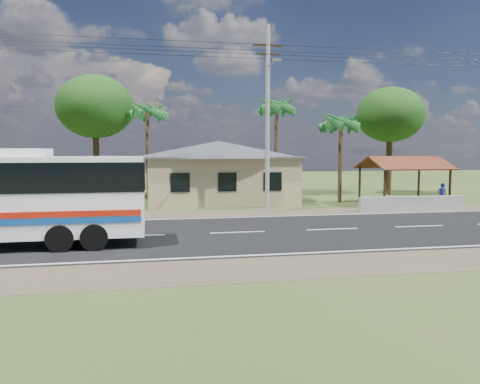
# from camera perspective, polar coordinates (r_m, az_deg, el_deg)

# --- Properties ---
(ground) EXTENTS (120.00, 120.00, 0.00)m
(ground) POSITION_cam_1_polar(r_m,az_deg,el_deg) (21.14, -0.27, -4.99)
(ground) COLOR #2B4318
(ground) RESTS_ON ground
(road) EXTENTS (120.00, 16.00, 0.03)m
(road) POSITION_cam_1_polar(r_m,az_deg,el_deg) (21.14, -0.27, -4.96)
(road) COLOR black
(road) RESTS_ON ground
(house) EXTENTS (12.40, 10.00, 5.00)m
(house) POSITION_cam_1_polar(r_m,az_deg,el_deg) (33.82, -2.66, 3.26)
(house) COLOR tan
(house) RESTS_ON ground
(waiting_shed) EXTENTS (5.20, 4.48, 3.35)m
(waiting_shed) POSITION_cam_1_polar(r_m,az_deg,el_deg) (33.51, 19.31, 3.12)
(waiting_shed) COLOR #332412
(waiting_shed) RESTS_ON ground
(concrete_barrier) EXTENTS (7.00, 0.30, 0.90)m
(concrete_barrier) POSITION_cam_1_polar(r_m,az_deg,el_deg) (30.66, 20.29, -1.33)
(concrete_barrier) COLOR #9E9E99
(concrete_barrier) RESTS_ON ground
(utility_poles) EXTENTS (32.80, 2.22, 11.00)m
(utility_poles) POSITION_cam_1_polar(r_m,az_deg,el_deg) (27.80, 2.71, 9.33)
(utility_poles) COLOR #9E9E99
(utility_poles) RESTS_ON ground
(palm_near) EXTENTS (2.80, 2.80, 6.70)m
(palm_near) POSITION_cam_1_polar(r_m,az_deg,el_deg) (34.23, 12.20, 8.31)
(palm_near) COLOR #47301E
(palm_near) RESTS_ON ground
(palm_mid) EXTENTS (2.80, 2.80, 8.20)m
(palm_mid) POSITION_cam_1_polar(r_m,az_deg,el_deg) (37.45, 4.47, 10.34)
(palm_mid) COLOR #47301E
(palm_mid) RESTS_ON ground
(palm_far) EXTENTS (2.80, 2.80, 7.70)m
(palm_far) POSITION_cam_1_polar(r_m,az_deg,el_deg) (36.59, -11.26, 9.62)
(palm_far) COLOR #47301E
(palm_far) RESTS_ON ground
(tree_behind_house) EXTENTS (6.00, 6.00, 9.61)m
(tree_behind_house) POSITION_cam_1_polar(r_m,az_deg,el_deg) (38.84, -17.25, 9.87)
(tree_behind_house) COLOR #47301E
(tree_behind_house) RESTS_ON ground
(tree_behind_shed) EXTENTS (5.60, 5.60, 9.02)m
(tree_behind_shed) POSITION_cam_1_polar(r_m,az_deg,el_deg) (41.62, 17.84, 8.92)
(tree_behind_shed) COLOR #47301E
(tree_behind_shed) RESTS_ON ground
(motorcycle) EXTENTS (2.01, 1.00, 1.01)m
(motorcycle) POSITION_cam_1_polar(r_m,az_deg,el_deg) (31.10, 16.81, -1.05)
(motorcycle) COLOR black
(motorcycle) RESTS_ON ground
(person) EXTENTS (0.65, 0.49, 1.61)m
(person) POSITION_cam_1_polar(r_m,az_deg,el_deg) (33.23, 23.39, -0.35)
(person) COLOR #1B2396
(person) RESTS_ON ground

